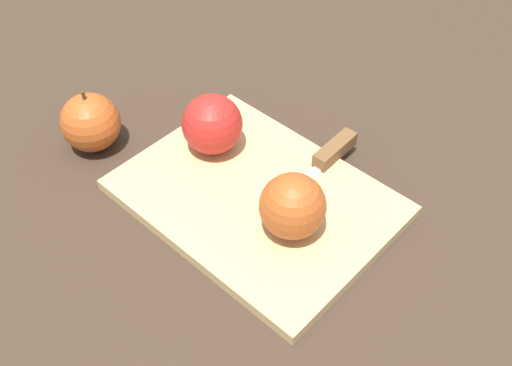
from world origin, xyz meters
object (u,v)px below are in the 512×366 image
(apple_half_left, at_px, (212,124))
(apple_half_right, at_px, (291,207))
(knife, at_px, (332,152))
(apple_whole, at_px, (91,122))

(apple_half_left, bearing_deg, apple_half_right, 85.44)
(knife, bearing_deg, apple_half_right, 14.92)
(apple_half_left, xyz_separation_m, knife, (0.12, 0.12, -0.03))
(apple_whole, bearing_deg, apple_half_right, 21.17)
(apple_half_left, distance_m, apple_half_right, 0.18)
(apple_half_left, relative_size, apple_half_right, 1.03)
(apple_half_right, bearing_deg, apple_whole, -73.08)
(knife, bearing_deg, apple_whole, -56.15)
(apple_half_left, height_order, apple_whole, apple_half_left)
(knife, bearing_deg, apple_half_left, -56.10)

